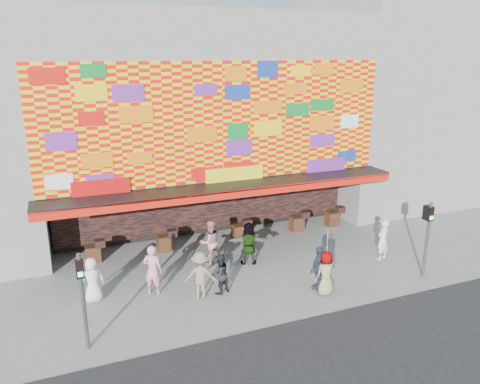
{
  "coord_description": "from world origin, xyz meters",
  "views": [
    {
      "loc": [
        -6.47,
        -14.1,
        8.27
      ],
      "look_at": [
        -0.01,
        2.0,
        3.12
      ],
      "focal_mm": 35.0,
      "sensor_mm": 36.0,
      "label": 1
    }
  ],
  "objects_px": {
    "signal_right": "(428,231)",
    "ped_f": "(249,243)",
    "ped_a": "(92,280)",
    "ped_d": "(201,275)",
    "signal_left": "(82,291)",
    "ped_c": "(220,274)",
    "ped_b": "(153,270)",
    "ped_g": "(326,273)",
    "parasol": "(328,239)",
    "ped_e": "(319,268)",
    "ped_h": "(383,240)",
    "ped_i": "(210,242)"
  },
  "relations": [
    {
      "from": "ped_a",
      "to": "parasol",
      "type": "bearing_deg",
      "value": 158.76
    },
    {
      "from": "ped_c",
      "to": "ped_d",
      "type": "distance_m",
      "value": 0.73
    },
    {
      "from": "ped_f",
      "to": "ped_h",
      "type": "bearing_deg",
      "value": -177.01
    },
    {
      "from": "ped_b",
      "to": "ped_c",
      "type": "xyz_separation_m",
      "value": [
        2.21,
        -0.86,
        -0.18
      ]
    },
    {
      "from": "ped_c",
      "to": "parasol",
      "type": "xyz_separation_m",
      "value": [
        3.46,
        -1.47,
        1.36
      ]
    },
    {
      "from": "ped_f",
      "to": "ped_h",
      "type": "height_order",
      "value": "ped_f"
    },
    {
      "from": "ped_a",
      "to": "ped_e",
      "type": "height_order",
      "value": "ped_e"
    },
    {
      "from": "signal_right",
      "to": "ped_f",
      "type": "xyz_separation_m",
      "value": [
        -5.8,
        3.57,
        -0.98
      ]
    },
    {
      "from": "ped_b",
      "to": "ped_c",
      "type": "distance_m",
      "value": 2.38
    },
    {
      "from": "ped_b",
      "to": "ped_h",
      "type": "height_order",
      "value": "ped_b"
    },
    {
      "from": "ped_g",
      "to": "parasol",
      "type": "bearing_deg",
      "value": -4.35
    },
    {
      "from": "ped_e",
      "to": "parasol",
      "type": "xyz_separation_m",
      "value": [
        0.01,
        -0.45,
        1.28
      ]
    },
    {
      "from": "signal_left",
      "to": "ped_c",
      "type": "bearing_deg",
      "value": 19.65
    },
    {
      "from": "signal_right",
      "to": "ped_f",
      "type": "relative_size",
      "value": 1.7
    },
    {
      "from": "ped_f",
      "to": "ped_g",
      "type": "height_order",
      "value": "ped_f"
    },
    {
      "from": "ped_d",
      "to": "ped_e",
      "type": "xyz_separation_m",
      "value": [
        4.18,
        -0.98,
        -0.02
      ]
    },
    {
      "from": "ped_c",
      "to": "ped_e",
      "type": "height_order",
      "value": "ped_e"
    },
    {
      "from": "ped_f",
      "to": "ped_g",
      "type": "distance_m",
      "value": 3.71
    },
    {
      "from": "ped_g",
      "to": "ped_i",
      "type": "relative_size",
      "value": 0.88
    },
    {
      "from": "ped_f",
      "to": "parasol",
      "type": "relative_size",
      "value": 1.0
    },
    {
      "from": "ped_d",
      "to": "ped_f",
      "type": "height_order",
      "value": "ped_f"
    },
    {
      "from": "ped_e",
      "to": "ped_f",
      "type": "height_order",
      "value": "ped_f"
    },
    {
      "from": "ped_a",
      "to": "ped_f",
      "type": "xyz_separation_m",
      "value": [
        6.16,
        0.77,
        0.09
      ]
    },
    {
      "from": "ped_a",
      "to": "ped_c",
      "type": "xyz_separation_m",
      "value": [
        4.25,
        -1.13,
        -0.05
      ]
    },
    {
      "from": "ped_c",
      "to": "ped_g",
      "type": "distance_m",
      "value": 3.76
    },
    {
      "from": "ped_b",
      "to": "ped_g",
      "type": "xyz_separation_m",
      "value": [
        5.68,
        -2.33,
        -0.11
      ]
    },
    {
      "from": "ped_c",
      "to": "ped_g",
      "type": "bearing_deg",
      "value": 136.59
    },
    {
      "from": "ped_b",
      "to": "ped_e",
      "type": "height_order",
      "value": "ped_b"
    },
    {
      "from": "ped_g",
      "to": "parasol",
      "type": "distance_m",
      "value": 1.3
    },
    {
      "from": "ped_g",
      "to": "ped_a",
      "type": "bearing_deg",
      "value": -22.95
    },
    {
      "from": "ped_i",
      "to": "ped_c",
      "type": "bearing_deg",
      "value": 74.99
    },
    {
      "from": "signal_right",
      "to": "ped_a",
      "type": "distance_m",
      "value": 12.34
    },
    {
      "from": "ped_a",
      "to": "ped_d",
      "type": "distance_m",
      "value": 3.71
    },
    {
      "from": "parasol",
      "to": "ped_e",
      "type": "bearing_deg",
      "value": 91.29
    },
    {
      "from": "ped_c",
      "to": "ped_h",
      "type": "distance_m",
      "value": 7.25
    },
    {
      "from": "ped_d",
      "to": "ped_f",
      "type": "xyz_separation_m",
      "value": [
        2.64,
        1.94,
        0.03
      ]
    },
    {
      "from": "ped_e",
      "to": "ped_h",
      "type": "distance_m",
      "value": 3.99
    },
    {
      "from": "ped_c",
      "to": "ped_d",
      "type": "bearing_deg",
      "value": -17.63
    },
    {
      "from": "ped_f",
      "to": "parasol",
      "type": "distance_m",
      "value": 3.91
    },
    {
      "from": "ped_a",
      "to": "ped_b",
      "type": "xyz_separation_m",
      "value": [
        2.03,
        -0.26,
        0.13
      ]
    },
    {
      "from": "ped_c",
      "to": "ped_d",
      "type": "height_order",
      "value": "ped_d"
    },
    {
      "from": "ped_b",
      "to": "parasol",
      "type": "xyz_separation_m",
      "value": [
        5.68,
        -2.33,
        1.19
      ]
    },
    {
      "from": "ped_h",
      "to": "signal_right",
      "type": "bearing_deg",
      "value": 85.36
    },
    {
      "from": "signal_left",
      "to": "ped_e",
      "type": "bearing_deg",
      "value": 4.59
    },
    {
      "from": "ped_f",
      "to": "signal_left",
      "type": "bearing_deg",
      "value": 48.84
    },
    {
      "from": "ped_c",
      "to": "ped_f",
      "type": "bearing_deg",
      "value": -155.6
    },
    {
      "from": "signal_right",
      "to": "ped_b",
      "type": "xyz_separation_m",
      "value": [
        -9.93,
        2.53,
        -0.94
      ]
    },
    {
      "from": "ped_c",
      "to": "signal_right",
      "type": "bearing_deg",
      "value": 147.39
    },
    {
      "from": "ped_d",
      "to": "ped_h",
      "type": "height_order",
      "value": "ped_h"
    },
    {
      "from": "ped_e",
      "to": "ped_f",
      "type": "bearing_deg",
      "value": -86.65
    }
  ]
}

